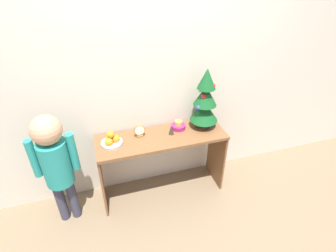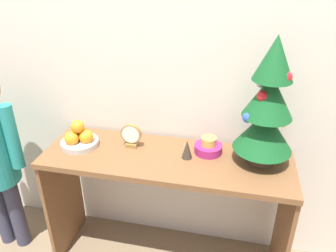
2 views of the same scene
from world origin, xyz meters
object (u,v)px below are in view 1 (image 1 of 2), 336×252
object	(u,v)px
singing_bowl	(178,126)
child_figure	(55,159)
fruit_bowl	(112,140)
figurine	(171,130)
desk_clock	(140,131)
mini_tree	(205,101)

from	to	relation	value
singing_bowl	child_figure	size ratio (longest dim) A/B	0.12
fruit_bowl	figurine	world-z (taller)	fruit_bowl
fruit_bowl	desk_clock	world-z (taller)	fruit_bowl
figurine	child_figure	world-z (taller)	child_figure
fruit_bowl	figurine	size ratio (longest dim) A/B	2.01
singing_bowl	desk_clock	world-z (taller)	desk_clock
child_figure	mini_tree	bearing A→B (deg)	5.37
singing_bowl	figurine	bearing A→B (deg)	-143.39
mini_tree	desk_clock	bearing A→B (deg)	179.78
mini_tree	child_figure	xyz separation A→B (m)	(-1.43, -0.13, -0.27)
singing_bowl	figurine	xyz separation A→B (m)	(-0.10, -0.07, 0.02)
figurine	singing_bowl	bearing A→B (deg)	36.61
figurine	child_figure	distance (m)	1.08
desk_clock	figurine	size ratio (longest dim) A/B	1.32
fruit_bowl	figurine	distance (m)	0.58
desk_clock	child_figure	world-z (taller)	child_figure
mini_tree	child_figure	distance (m)	1.46
fruit_bowl	desk_clock	xyz separation A→B (m)	(0.27, 0.05, 0.02)
singing_bowl	desk_clock	bearing A→B (deg)	-175.97
mini_tree	singing_bowl	bearing A→B (deg)	173.16
singing_bowl	child_figure	xyz separation A→B (m)	(-1.17, -0.17, -0.01)
desk_clock	figurine	world-z (taller)	desk_clock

